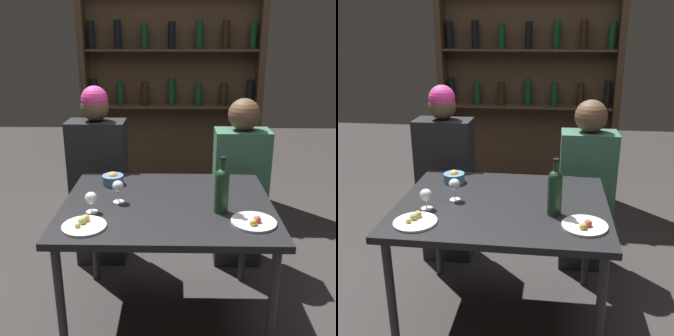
# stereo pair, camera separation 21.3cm
# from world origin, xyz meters

# --- Properties ---
(ground_plane) EXTENTS (10.00, 10.00, 0.00)m
(ground_plane) POSITION_xyz_m (0.00, 0.00, 0.00)
(ground_plane) COLOR #332D2D
(dining_table) EXTENTS (1.13, 0.92, 0.76)m
(dining_table) POSITION_xyz_m (0.00, 0.00, 0.69)
(dining_table) COLOR black
(dining_table) RESTS_ON ground_plane
(wine_rack_wall) EXTENTS (1.73, 0.21, 2.25)m
(wine_rack_wall) POSITION_xyz_m (-0.00, 1.90, 1.18)
(wine_rack_wall) COLOR #38281C
(wine_rack_wall) RESTS_ON ground_plane
(wine_bottle) EXTENTS (0.07, 0.07, 0.29)m
(wine_bottle) POSITION_xyz_m (0.28, -0.11, 0.89)
(wine_bottle) COLOR #19381E
(wine_bottle) RESTS_ON dining_table
(wine_glass_0) EXTENTS (0.06, 0.06, 0.12)m
(wine_glass_0) POSITION_xyz_m (-0.27, 0.00, 0.84)
(wine_glass_0) COLOR silver
(wine_glass_0) RESTS_ON dining_table
(wine_glass_1) EXTENTS (0.06, 0.06, 0.11)m
(wine_glass_1) POSITION_xyz_m (-0.39, -0.13, 0.83)
(wine_glass_1) COLOR silver
(wine_glass_1) RESTS_ON dining_table
(food_plate_0) EXTENTS (0.22, 0.22, 0.04)m
(food_plate_0) POSITION_xyz_m (0.42, -0.24, 0.76)
(food_plate_0) COLOR silver
(food_plate_0) RESTS_ON dining_table
(food_plate_1) EXTENTS (0.21, 0.21, 0.04)m
(food_plate_1) POSITION_xyz_m (-0.39, -0.29, 0.77)
(food_plate_1) COLOR white
(food_plate_1) RESTS_ON dining_table
(snack_bowl) EXTENTS (0.13, 0.13, 0.08)m
(snack_bowl) POSITION_xyz_m (-0.34, 0.26, 0.79)
(snack_bowl) COLOR #4C7299
(snack_bowl) RESTS_ON dining_table
(seated_person_left) EXTENTS (0.39, 0.22, 1.30)m
(seated_person_left) POSITION_xyz_m (-0.50, 0.65, 0.62)
(seated_person_left) COLOR #26262B
(seated_person_left) RESTS_ON ground_plane
(seated_person_right) EXTENTS (0.37, 0.22, 1.22)m
(seated_person_right) POSITION_xyz_m (0.50, 0.65, 0.58)
(seated_person_right) COLOR #26262B
(seated_person_right) RESTS_ON ground_plane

